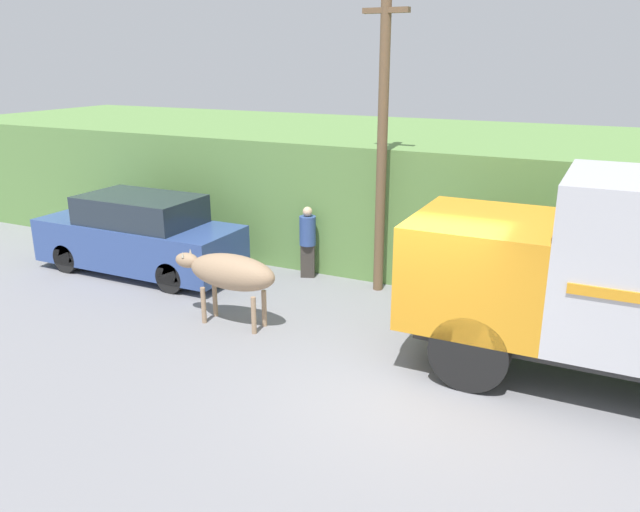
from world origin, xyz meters
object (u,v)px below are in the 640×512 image
Objects in this scene: pedestrian_on_hill at (308,239)px; utility_pole at (382,133)px; parked_suv at (139,236)px; brown_cow at (230,272)px.

utility_pole is at bearing 157.02° from pedestrian_on_hill.
parked_suv is 0.76× the size of utility_pole.
brown_cow is 3.83m from parked_suv.
utility_pole reaches higher than pedestrian_on_hill.
brown_cow is at bearing -121.69° from utility_pole.
utility_pole is at bearing 15.14° from parked_suv.
brown_cow is 0.34× the size of utility_pole.
pedestrian_on_hill is 2.94m from utility_pole.
brown_cow is 4.07m from utility_pole.
pedestrian_on_hill is at bearing 22.15° from parked_suv.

